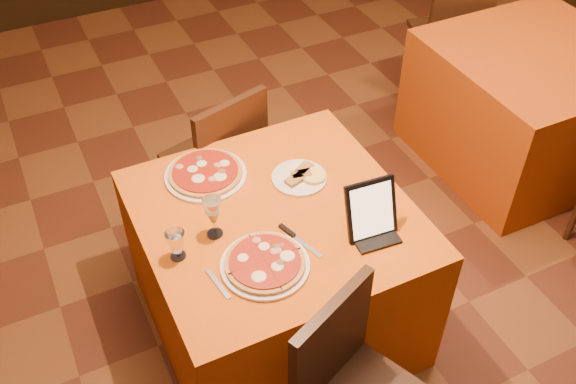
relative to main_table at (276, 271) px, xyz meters
name	(u,v)px	position (x,y,z in m)	size (l,w,h in m)	color
floor	(361,268)	(0.55, 0.12, -0.38)	(6.00, 7.00, 0.01)	#5E2D19
main_table	(276,271)	(0.00, 0.00, 0.00)	(1.10, 1.10, 0.75)	#D15A0D
side_table	(527,106)	(1.91, 0.51, 0.00)	(1.10, 1.10, 0.75)	#AB440A
chair_main_far	(213,159)	(0.00, 0.78, 0.08)	(0.37, 0.37, 0.91)	black
chair_side_far	(446,33)	(1.91, 1.35, 0.08)	(0.48, 0.48, 0.91)	black
pizza_near	(265,264)	(-0.16, -0.25, 0.39)	(0.34, 0.34, 0.03)	white
pizza_far	(206,174)	(-0.18, 0.34, 0.39)	(0.36, 0.36, 0.03)	white
cutlet_dish	(299,177)	(0.18, 0.14, 0.39)	(0.24, 0.24, 0.03)	white
wine_glass	(213,217)	(-0.27, -0.01, 0.47)	(0.07, 0.07, 0.19)	#DED07E
water_glass	(176,245)	(-0.44, -0.06, 0.44)	(0.08, 0.08, 0.13)	silver
tablet	(371,209)	(0.29, -0.26, 0.49)	(0.21, 0.02, 0.24)	black
knife	(302,243)	(0.02, -0.21, 0.38)	(0.21, 0.02, 0.01)	silver
fork_near	(218,284)	(-0.35, -0.26, 0.38)	(0.16, 0.02, 0.01)	silver
fork_far	(226,162)	(-0.06, 0.39, 0.38)	(0.17, 0.02, 0.01)	#ADAEB4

